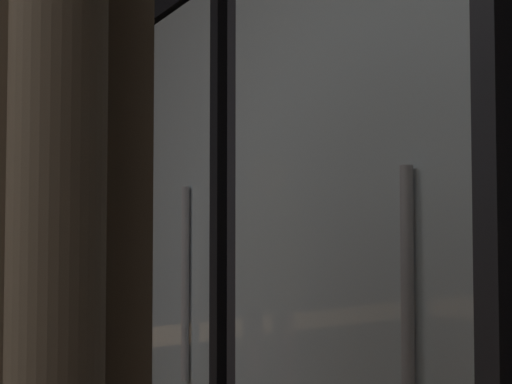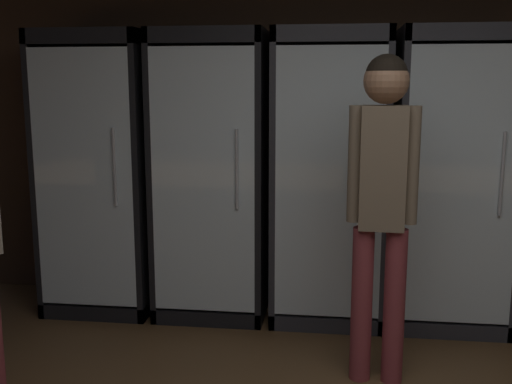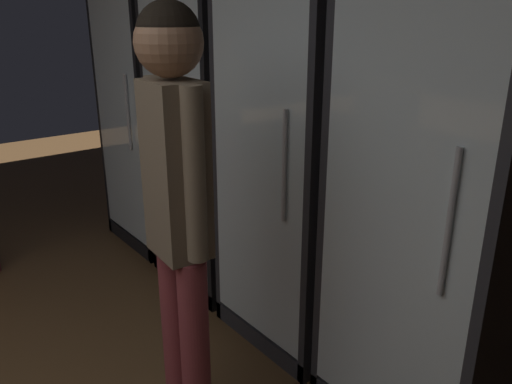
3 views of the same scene
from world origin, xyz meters
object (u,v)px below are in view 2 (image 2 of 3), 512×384
at_px(cooler_left, 214,177).
at_px(cooler_right, 450,182).
at_px(cooler_center, 329,180).
at_px(shopper_near, 382,185).
at_px(cooler_far_left, 104,176).

height_order(cooler_left, cooler_right, same).
relative_size(cooler_center, shopper_near, 1.11).
bearing_deg(cooler_center, shopper_near, -73.56).
height_order(cooler_right, shopper_near, cooler_right).
bearing_deg(cooler_center, cooler_left, -179.97).
xyz_separation_m(cooler_far_left, shopper_near, (1.85, -0.93, 0.14)).
relative_size(cooler_far_left, cooler_right, 1.00).
height_order(cooler_far_left, cooler_left, same).
distance_m(cooler_right, shopper_near, 1.07).
height_order(cooler_left, shopper_near, cooler_left).
xyz_separation_m(cooler_left, shopper_near, (1.06, -0.93, 0.12)).
distance_m(cooler_center, shopper_near, 0.98).
bearing_deg(cooler_right, cooler_left, -179.96).
xyz_separation_m(cooler_center, cooler_right, (0.79, 0.00, 0.00)).
bearing_deg(shopper_near, cooler_left, 138.85).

